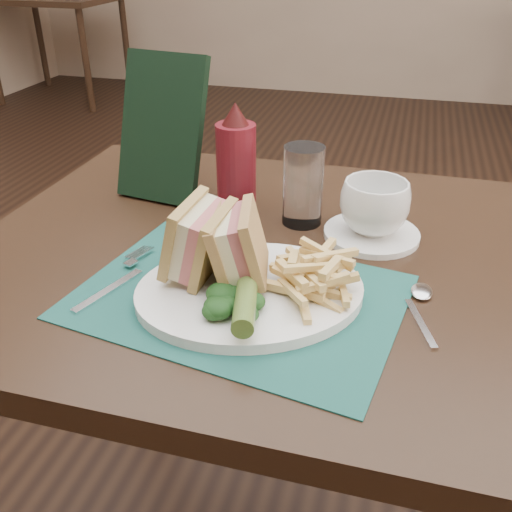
{
  "coord_description": "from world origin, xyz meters",
  "views": [
    {
      "loc": [
        0.19,
        -1.24,
        1.17
      ],
      "look_at": [
        0.02,
        -0.61,
        0.8
      ],
      "focal_mm": 40.0,
      "sensor_mm": 36.0,
      "label": 1
    }
  ],
  "objects_px": {
    "saucer": "(371,234)",
    "check_presenter": "(162,128)",
    "table_bg_left": "(61,49)",
    "plate": "(250,292)",
    "placemat": "(239,296)",
    "sandwich_half_b": "(222,245)",
    "table_main": "(262,424)",
    "ketchup_bottle": "(236,158)",
    "sandwich_half_a": "(184,236)",
    "coffee_cup": "(374,207)",
    "drinking_glass": "(303,186)"
  },
  "relations": [
    {
      "from": "sandwich_half_a",
      "to": "plate",
      "type": "bearing_deg",
      "value": -7.4
    },
    {
      "from": "sandwich_half_a",
      "to": "saucer",
      "type": "distance_m",
      "value": 0.31
    },
    {
      "from": "table_main",
      "to": "placemat",
      "type": "distance_m",
      "value": 0.4
    },
    {
      "from": "drinking_glass",
      "to": "ketchup_bottle",
      "type": "bearing_deg",
      "value": 170.31
    },
    {
      "from": "table_bg_left",
      "to": "drinking_glass",
      "type": "bearing_deg",
      "value": -51.93
    },
    {
      "from": "plate",
      "to": "placemat",
      "type": "bearing_deg",
      "value": 165.25
    },
    {
      "from": "sandwich_half_a",
      "to": "check_presenter",
      "type": "distance_m",
      "value": 0.31
    },
    {
      "from": "saucer",
      "to": "ketchup_bottle",
      "type": "height_order",
      "value": "ketchup_bottle"
    },
    {
      "from": "sandwich_half_a",
      "to": "coffee_cup",
      "type": "distance_m",
      "value": 0.31
    },
    {
      "from": "sandwich_half_b",
      "to": "coffee_cup",
      "type": "bearing_deg",
      "value": 36.8
    },
    {
      "from": "coffee_cup",
      "to": "table_bg_left",
      "type": "bearing_deg",
      "value": 129.14
    },
    {
      "from": "plate",
      "to": "ketchup_bottle",
      "type": "height_order",
      "value": "ketchup_bottle"
    },
    {
      "from": "sandwich_half_b",
      "to": "check_presenter",
      "type": "relative_size",
      "value": 0.4
    },
    {
      "from": "coffee_cup",
      "to": "saucer",
      "type": "bearing_deg",
      "value": 0.0
    },
    {
      "from": "placemat",
      "to": "sandwich_half_b",
      "type": "relative_size",
      "value": 4.08
    },
    {
      "from": "placemat",
      "to": "ketchup_bottle",
      "type": "bearing_deg",
      "value": 107.44
    },
    {
      "from": "table_bg_left",
      "to": "drinking_glass",
      "type": "xyz_separation_m",
      "value": [
        2.51,
        -3.21,
        0.44
      ]
    },
    {
      "from": "coffee_cup",
      "to": "ketchup_bottle",
      "type": "distance_m",
      "value": 0.24
    },
    {
      "from": "sandwich_half_b",
      "to": "drinking_glass",
      "type": "bearing_deg",
      "value": 62.7
    },
    {
      "from": "placemat",
      "to": "sandwich_half_a",
      "type": "bearing_deg",
      "value": 167.1
    },
    {
      "from": "plate",
      "to": "sandwich_half_b",
      "type": "bearing_deg",
      "value": 140.85
    },
    {
      "from": "table_main",
      "to": "plate",
      "type": "height_order",
      "value": "plate"
    },
    {
      "from": "sandwich_half_b",
      "to": "saucer",
      "type": "bearing_deg",
      "value": 36.8
    },
    {
      "from": "saucer",
      "to": "drinking_glass",
      "type": "bearing_deg",
      "value": 168.92
    },
    {
      "from": "table_bg_left",
      "to": "check_presenter",
      "type": "xyz_separation_m",
      "value": [
        2.25,
        -3.16,
        0.5
      ]
    },
    {
      "from": "placemat",
      "to": "sandwich_half_a",
      "type": "distance_m",
      "value": 0.11
    },
    {
      "from": "table_bg_left",
      "to": "check_presenter",
      "type": "height_order",
      "value": "check_presenter"
    },
    {
      "from": "table_bg_left",
      "to": "coffee_cup",
      "type": "distance_m",
      "value": 4.19
    },
    {
      "from": "ketchup_bottle",
      "to": "table_main",
      "type": "bearing_deg",
      "value": -56.61
    },
    {
      "from": "table_main",
      "to": "check_presenter",
      "type": "relative_size",
      "value": 3.55
    },
    {
      "from": "sandwich_half_a",
      "to": "coffee_cup",
      "type": "xyz_separation_m",
      "value": [
        0.23,
        0.2,
        -0.02
      ]
    },
    {
      "from": "placemat",
      "to": "coffee_cup",
      "type": "bearing_deg",
      "value": 54.96
    },
    {
      "from": "sandwich_half_a",
      "to": "sandwich_half_b",
      "type": "xyz_separation_m",
      "value": [
        0.06,
        -0.01,
        -0.0
      ]
    },
    {
      "from": "plate",
      "to": "drinking_glass",
      "type": "xyz_separation_m",
      "value": [
        0.02,
        0.24,
        0.06
      ]
    },
    {
      "from": "plate",
      "to": "coffee_cup",
      "type": "bearing_deg",
      "value": 32.91
    },
    {
      "from": "coffee_cup",
      "to": "drinking_glass",
      "type": "distance_m",
      "value": 0.12
    },
    {
      "from": "placemat",
      "to": "drinking_glass",
      "type": "xyz_separation_m",
      "value": [
        0.04,
        0.24,
        0.06
      ]
    },
    {
      "from": "ketchup_bottle",
      "to": "check_presenter",
      "type": "height_order",
      "value": "check_presenter"
    },
    {
      "from": "coffee_cup",
      "to": "ketchup_bottle",
      "type": "xyz_separation_m",
      "value": [
        -0.24,
        0.04,
        0.04
      ]
    },
    {
      "from": "saucer",
      "to": "coffee_cup",
      "type": "bearing_deg",
      "value": 0.0
    },
    {
      "from": "table_main",
      "to": "sandwich_half_a",
      "type": "height_order",
      "value": "sandwich_half_a"
    },
    {
      "from": "table_bg_left",
      "to": "plate",
      "type": "relative_size",
      "value": 3.0
    },
    {
      "from": "sandwich_half_b",
      "to": "ketchup_bottle",
      "type": "bearing_deg",
      "value": 90.67
    },
    {
      "from": "placemat",
      "to": "ketchup_bottle",
      "type": "xyz_separation_m",
      "value": [
        -0.08,
        0.26,
        0.09
      ]
    },
    {
      "from": "placemat",
      "to": "plate",
      "type": "xyz_separation_m",
      "value": [
        0.01,
        0.0,
        0.01
      ]
    },
    {
      "from": "sandwich_half_b",
      "to": "sandwich_half_a",
      "type": "bearing_deg",
      "value": 162.16
    },
    {
      "from": "coffee_cup",
      "to": "drinking_glass",
      "type": "height_order",
      "value": "drinking_glass"
    },
    {
      "from": "table_main",
      "to": "saucer",
      "type": "relative_size",
      "value": 6.0
    },
    {
      "from": "table_bg_left",
      "to": "sandwich_half_a",
      "type": "height_order",
      "value": "sandwich_half_a"
    },
    {
      "from": "saucer",
      "to": "check_presenter",
      "type": "bearing_deg",
      "value": 169.09
    }
  ]
}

